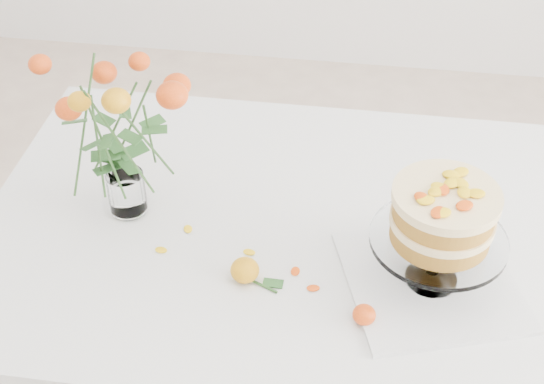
# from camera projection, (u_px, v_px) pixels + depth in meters

# --- Properties ---
(table) EXTENTS (1.43, 0.93, 0.76)m
(table) POSITION_uv_depth(u_px,v_px,m) (311.00, 254.00, 1.66)
(table) COLOR tan
(table) RESTS_ON ground
(napkin) EXTENTS (0.41, 0.41, 0.01)m
(napkin) POSITION_uv_depth(u_px,v_px,m) (430.00, 281.00, 1.48)
(napkin) COLOR white
(napkin) RESTS_ON table
(cake_stand) EXTENTS (0.26, 0.26, 0.23)m
(cake_stand) POSITION_uv_depth(u_px,v_px,m) (442.00, 220.00, 1.38)
(cake_stand) COLOR white
(cake_stand) RESTS_ON napkin
(rose_vase) EXTENTS (0.34, 0.34, 0.40)m
(rose_vase) POSITION_uv_depth(u_px,v_px,m) (115.00, 121.00, 1.50)
(rose_vase) COLOR white
(rose_vase) RESTS_ON table
(loose_rose_near) EXTENTS (0.10, 0.06, 0.05)m
(loose_rose_near) POSITION_uv_depth(u_px,v_px,m) (245.00, 270.00, 1.48)
(loose_rose_near) COLOR orange
(loose_rose_near) RESTS_ON table
(loose_rose_far) EXTENTS (0.08, 0.04, 0.04)m
(loose_rose_far) POSITION_uv_depth(u_px,v_px,m) (364.00, 315.00, 1.40)
(loose_rose_far) COLOR #C83F09
(loose_rose_far) RESTS_ON table
(stray_petal_a) EXTENTS (0.03, 0.02, 0.00)m
(stray_petal_a) POSITION_uv_depth(u_px,v_px,m) (249.00, 252.00, 1.55)
(stray_petal_a) COLOR yellow
(stray_petal_a) RESTS_ON table
(stray_petal_b) EXTENTS (0.03, 0.02, 0.00)m
(stray_petal_b) POSITION_uv_depth(u_px,v_px,m) (295.00, 271.00, 1.51)
(stray_petal_b) COLOR yellow
(stray_petal_b) RESTS_ON table
(stray_petal_c) EXTENTS (0.03, 0.02, 0.00)m
(stray_petal_c) POSITION_uv_depth(u_px,v_px,m) (313.00, 288.00, 1.47)
(stray_petal_c) COLOR yellow
(stray_petal_c) RESTS_ON table
(stray_petal_d) EXTENTS (0.03, 0.02, 0.00)m
(stray_petal_d) POSITION_uv_depth(u_px,v_px,m) (188.00, 229.00, 1.60)
(stray_petal_d) COLOR yellow
(stray_petal_d) RESTS_ON table
(stray_petal_e) EXTENTS (0.03, 0.02, 0.00)m
(stray_petal_e) POSITION_uv_depth(u_px,v_px,m) (161.00, 250.00, 1.55)
(stray_petal_e) COLOR yellow
(stray_petal_e) RESTS_ON table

